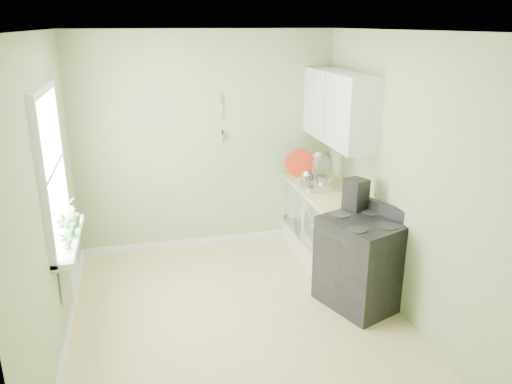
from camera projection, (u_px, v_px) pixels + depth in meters
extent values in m
cube|color=tan|center=(238.00, 319.00, 4.92)|extent=(3.20, 3.60, 0.02)
cube|color=white|center=(234.00, 29.00, 4.05)|extent=(3.20, 3.60, 0.02)
cube|color=#A2B67C|center=(206.00, 143.00, 6.15)|extent=(3.20, 0.02, 2.70)
cube|color=#A2B67C|center=(46.00, 203.00, 4.12)|extent=(0.02, 3.60, 2.70)
cube|color=#A2B67C|center=(398.00, 176.00, 4.85)|extent=(0.02, 3.60, 2.70)
cube|color=white|center=(326.00, 227.00, 5.99)|extent=(0.60, 1.60, 0.87)
cube|color=beige|center=(327.00, 191.00, 5.84)|extent=(0.64, 1.60, 0.04)
cube|color=white|center=(339.00, 107.00, 5.66)|extent=(0.35, 1.40, 0.80)
cube|color=white|center=(50.00, 170.00, 4.33)|extent=(0.02, 1.00, 1.30)
cube|color=white|center=(42.00, 90.00, 4.12)|extent=(0.06, 1.14, 0.07)
cube|color=white|center=(62.00, 241.00, 4.56)|extent=(0.06, 1.14, 0.07)
cube|color=white|center=(52.00, 169.00, 4.34)|extent=(0.04, 1.00, 0.04)
cube|color=white|center=(69.00, 239.00, 4.57)|extent=(0.18, 1.14, 0.04)
cube|color=white|center=(69.00, 274.00, 4.62)|extent=(0.12, 0.50, 0.35)
cylinder|color=beige|center=(222.00, 100.00, 5.99)|extent=(0.02, 0.02, 0.10)
cylinder|color=silver|center=(222.00, 110.00, 6.03)|extent=(0.01, 0.01, 0.16)
cylinder|color=silver|center=(223.00, 138.00, 6.14)|extent=(0.01, 0.14, 0.14)
cube|color=black|center=(361.00, 264.00, 5.05)|extent=(0.87, 0.93, 0.89)
cube|color=black|center=(364.00, 222.00, 4.90)|extent=(0.87, 0.93, 0.03)
cube|color=black|center=(391.00, 213.00, 4.94)|extent=(0.32, 0.72, 0.14)
cylinder|color=#B2B2B7|center=(332.00, 236.00, 4.86)|extent=(0.24, 0.58, 0.02)
cube|color=red|center=(327.00, 248.00, 5.01)|extent=(0.10, 0.21, 0.38)
cube|color=#B2B2B7|center=(322.00, 185.00, 5.85)|extent=(0.28, 0.35, 0.08)
cube|color=#B2B2B7|center=(318.00, 170.00, 5.93)|extent=(0.14, 0.11, 0.23)
cube|color=#B2B2B7|center=(322.00, 162.00, 5.78)|extent=(0.22, 0.34, 0.10)
sphere|color=#B2B2B7|center=(319.00, 157.00, 5.87)|extent=(0.12, 0.12, 0.12)
cylinder|color=silver|center=(324.00, 182.00, 5.77)|extent=(0.18, 0.18, 0.15)
cylinder|color=silver|center=(306.00, 181.00, 5.87)|extent=(0.12, 0.12, 0.16)
cone|color=silver|center=(306.00, 173.00, 5.84)|extent=(0.12, 0.12, 0.04)
cylinder|color=silver|center=(299.00, 179.00, 5.84)|extent=(0.11, 0.04, 0.09)
cube|color=black|center=(356.00, 195.00, 5.15)|extent=(0.26, 0.27, 0.33)
cylinder|color=black|center=(353.00, 204.00, 5.17)|extent=(0.10, 0.10, 0.11)
cylinder|color=#9E2611|center=(300.00, 163.00, 6.26)|extent=(0.37, 0.15, 0.37)
cylinder|color=#B9B395|center=(310.00, 190.00, 5.70)|extent=(0.07, 0.07, 0.07)
cylinder|color=#9E2611|center=(310.00, 187.00, 5.69)|extent=(0.07, 0.07, 0.01)
imported|color=#34632F|center=(64.00, 232.00, 4.27)|extent=(0.19, 0.16, 0.32)
imported|color=#34632F|center=(68.00, 222.00, 4.53)|extent=(0.16, 0.19, 0.29)
imported|color=#34632F|center=(71.00, 212.00, 4.74)|extent=(0.18, 0.18, 0.30)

